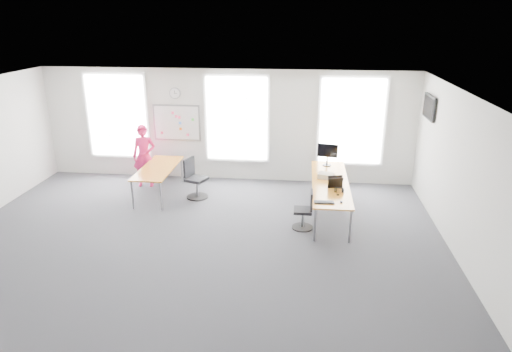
# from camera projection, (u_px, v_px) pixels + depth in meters

# --- Properties ---
(floor) EXTENTS (10.00, 10.00, 0.00)m
(floor) POSITION_uv_depth(u_px,v_px,m) (194.00, 247.00, 8.99)
(floor) COLOR #27272C
(floor) RESTS_ON ground
(ceiling) EXTENTS (10.00, 10.00, 0.00)m
(ceiling) POSITION_uv_depth(u_px,v_px,m) (186.00, 95.00, 7.98)
(ceiling) COLOR white
(ceiling) RESTS_ON ground
(wall_back) EXTENTS (10.00, 0.00, 10.00)m
(wall_back) POSITION_uv_depth(u_px,v_px,m) (226.00, 126.00, 12.23)
(wall_back) COLOR silver
(wall_back) RESTS_ON ground
(wall_front) EXTENTS (10.00, 0.00, 10.00)m
(wall_front) POSITION_uv_depth(u_px,v_px,m) (97.00, 303.00, 4.74)
(wall_front) COLOR silver
(wall_front) RESTS_ON ground
(wall_right) EXTENTS (0.00, 10.00, 10.00)m
(wall_right) POSITION_uv_depth(u_px,v_px,m) (469.00, 185.00, 7.98)
(wall_right) COLOR silver
(wall_right) RESTS_ON ground
(window_left) EXTENTS (1.60, 0.06, 2.20)m
(window_left) POSITION_uv_depth(u_px,v_px,m) (117.00, 116.00, 12.44)
(window_left) COLOR silver
(window_left) RESTS_ON wall_back
(window_mid) EXTENTS (1.60, 0.06, 2.20)m
(window_mid) POSITION_uv_depth(u_px,v_px,m) (237.00, 119.00, 12.10)
(window_mid) COLOR silver
(window_mid) RESTS_ON wall_back
(window_right) EXTENTS (1.60, 0.06, 2.20)m
(window_right) POSITION_uv_depth(u_px,v_px,m) (352.00, 121.00, 11.80)
(window_right) COLOR silver
(window_right) RESTS_ON wall_back
(desk_right) EXTENTS (0.82, 3.06, 0.74)m
(desk_right) POSITION_uv_depth(u_px,v_px,m) (330.00, 184.00, 10.33)
(desk_right) COLOR orange
(desk_right) RESTS_ON ground
(desk_left) EXTENTS (0.80, 2.00, 0.73)m
(desk_left) POSITION_uv_depth(u_px,v_px,m) (158.00, 170.00, 11.35)
(desk_left) COLOR orange
(desk_left) RESTS_ON ground
(chair_right) EXTENTS (0.45, 0.45, 0.84)m
(chair_right) POSITION_uv_depth(u_px,v_px,m) (305.00, 212.00, 9.65)
(chair_right) COLOR black
(chair_right) RESTS_ON ground
(chair_left) EXTENTS (0.58, 0.58, 1.00)m
(chair_left) POSITION_uv_depth(u_px,v_px,m) (195.00, 180.00, 11.28)
(chair_left) COLOR black
(chair_left) RESTS_ON ground
(person) EXTENTS (0.64, 0.46, 1.65)m
(person) POSITION_uv_depth(u_px,v_px,m) (144.00, 156.00, 11.92)
(person) COLOR #D11B55
(person) RESTS_ON ground
(whiteboard) EXTENTS (1.20, 0.03, 0.90)m
(whiteboard) POSITION_uv_depth(u_px,v_px,m) (177.00, 123.00, 12.32)
(whiteboard) COLOR white
(whiteboard) RESTS_ON wall_back
(wall_clock) EXTENTS (0.30, 0.04, 0.30)m
(wall_clock) POSITION_uv_depth(u_px,v_px,m) (175.00, 93.00, 12.05)
(wall_clock) COLOR gray
(wall_clock) RESTS_ON wall_back
(tv) EXTENTS (0.06, 0.90, 0.55)m
(tv) POSITION_uv_depth(u_px,v_px,m) (430.00, 107.00, 10.52)
(tv) COLOR black
(tv) RESTS_ON wall_right
(keyboard) EXTENTS (0.42, 0.18, 0.02)m
(keyboard) POSITION_uv_depth(u_px,v_px,m) (324.00, 202.00, 9.17)
(keyboard) COLOR black
(keyboard) RESTS_ON desk_right
(mouse) EXTENTS (0.07, 0.11, 0.04)m
(mouse) POSITION_uv_depth(u_px,v_px,m) (341.00, 202.00, 9.17)
(mouse) COLOR black
(mouse) RESTS_ON desk_right
(lens_cap) EXTENTS (0.07, 0.07, 0.01)m
(lens_cap) POSITION_uv_depth(u_px,v_px,m) (338.00, 195.00, 9.57)
(lens_cap) COLOR black
(lens_cap) RESTS_ON desk_right
(headphones) EXTENTS (0.20, 0.10, 0.11)m
(headphones) POSITION_uv_depth(u_px,v_px,m) (339.00, 190.00, 9.69)
(headphones) COLOR black
(headphones) RESTS_ON desk_right
(laptop_sleeve) EXTENTS (0.34, 0.25, 0.27)m
(laptop_sleeve) POSITION_uv_depth(u_px,v_px,m) (335.00, 182.00, 9.92)
(laptop_sleeve) COLOR black
(laptop_sleeve) RESTS_ON desk_right
(paper_stack) EXTENTS (0.40, 0.34, 0.12)m
(paper_stack) POSITION_uv_depth(u_px,v_px,m) (326.00, 176.00, 10.53)
(paper_stack) COLOR beige
(paper_stack) RESTS_ON desk_right
(monitor) EXTENTS (0.50, 0.21, 0.56)m
(monitor) POSITION_uv_depth(u_px,v_px,m) (327.00, 153.00, 11.30)
(monitor) COLOR black
(monitor) RESTS_ON desk_right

